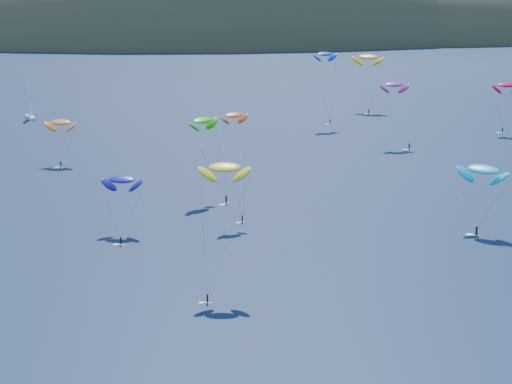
% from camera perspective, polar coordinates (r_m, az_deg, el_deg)
% --- Properties ---
extents(island, '(730.00, 300.00, 210.00)m').
position_cam_1_polar(island, '(627.79, -1.01, 11.65)').
color(island, '#3D3526').
rests_on(island, ground).
extents(sailboat, '(10.41, 9.84, 12.44)m').
position_cam_1_polar(sailboat, '(278.53, -17.60, 5.84)').
color(sailboat, white).
rests_on(sailboat, ground).
extents(kitesurfer_1, '(9.49, 8.96, 14.16)m').
position_cam_1_polar(kitesurfer_1, '(209.90, -15.36, 5.40)').
color(kitesurfer_1, '#DAFB1B').
rests_on(kitesurfer_1, ground).
extents(kitesurfer_2, '(8.84, 12.48, 23.08)m').
position_cam_1_polar(kitesurfer_2, '(122.51, -2.55, 1.98)').
color(kitesurfer_2, '#DAFB1B').
rests_on(kitesurfer_2, ground).
extents(kitesurfer_3, '(10.08, 12.91, 20.84)m').
position_cam_1_polar(kitesurfer_3, '(171.94, -4.29, 5.73)').
color(kitesurfer_3, '#DAFB1B').
rests_on(kitesurfer_3, ground).
extents(kitesurfer_4, '(9.61, 6.41, 27.12)m').
position_cam_1_polar(kitesurfer_4, '(254.68, 5.53, 10.93)').
color(kitesurfer_4, '#DAFB1B').
rests_on(kitesurfer_4, ground).
extents(kitesurfer_5, '(11.02, 10.89, 15.74)m').
position_cam_1_polar(kitesurfer_5, '(157.50, 17.69, 1.74)').
color(kitesurfer_5, '#DAFB1B').
rests_on(kitesurfer_5, ground).
extents(kitesurfer_6, '(9.24, 11.87, 21.25)m').
position_cam_1_polar(kitesurfer_6, '(228.46, 11.02, 8.44)').
color(kitesurfer_6, '#DAFB1B').
rests_on(kitesurfer_6, ground).
extents(kitesurfer_8, '(10.46, 5.91, 18.68)m').
position_cam_1_polar(kitesurfer_8, '(255.88, 19.48, 8.08)').
color(kitesurfer_8, '#DAFB1B').
rests_on(kitesurfer_8, ground).
extents(kitesurfer_9, '(7.16, 10.52, 24.29)m').
position_cam_1_polar(kitesurfer_9, '(157.78, -1.79, 6.15)').
color(kitesurfer_9, '#DAFB1B').
rests_on(kitesurfer_9, ground).
extents(kitesurfer_10, '(9.15, 13.17, 13.27)m').
position_cam_1_polar(kitesurfer_10, '(152.57, -10.67, 0.99)').
color(kitesurfer_10, '#DAFB1B').
rests_on(kitesurfer_10, ground).
extents(kitesurfer_11, '(12.68, 16.80, 23.59)m').
position_cam_1_polar(kitesurfer_11, '(285.24, 8.95, 10.64)').
color(kitesurfer_11, '#DAFB1B').
rests_on(kitesurfer_11, ground).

